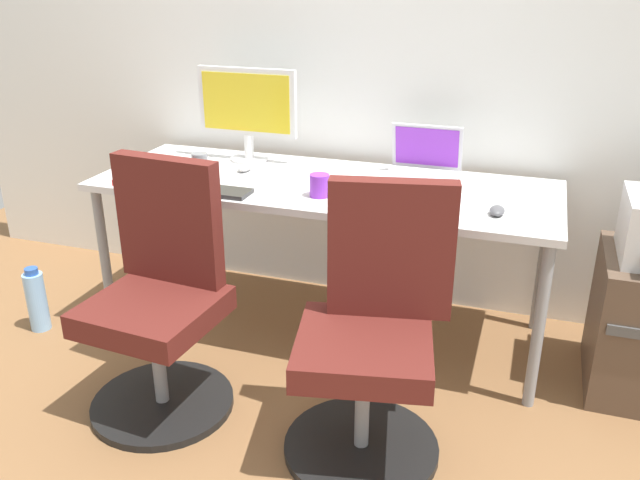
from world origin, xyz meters
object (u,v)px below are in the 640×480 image
at_px(desktop_monitor, 247,108).
at_px(open_laptop, 423,166).
at_px(water_bottle_on_floor, 37,300).
at_px(office_chair_left, 161,301).
at_px(coffee_mug, 320,185).
at_px(office_chair_right, 373,338).

distance_m(desktop_monitor, open_laptop, 0.86).
bearing_deg(water_bottle_on_floor, desktop_monitor, 39.23).
height_order(office_chair_left, coffee_mug, office_chair_left).
relative_size(office_chair_left, water_bottle_on_floor, 3.03).
height_order(office_chair_left, office_chair_right, same).
bearing_deg(desktop_monitor, coffee_mug, -39.24).
relative_size(office_chair_left, open_laptop, 3.03).
bearing_deg(coffee_mug, open_laptop, 47.20).
distance_m(water_bottle_on_floor, desktop_monitor, 1.32).
height_order(office_chair_left, open_laptop, office_chair_left).
relative_size(desktop_monitor, open_laptop, 1.55).
relative_size(office_chair_right, open_laptop, 3.03).
bearing_deg(open_laptop, coffee_mug, -132.80).
distance_m(office_chair_right, open_laptop, 0.97).
height_order(office_chair_right, water_bottle_on_floor, office_chair_right).
bearing_deg(office_chair_left, office_chair_right, -0.08).
bearing_deg(office_chair_right, office_chair_left, 179.92).
xyz_separation_m(office_chair_left, desktop_monitor, (-0.05, 0.93, 0.54)).
bearing_deg(office_chair_right, coffee_mug, 124.61).
xyz_separation_m(desktop_monitor, coffee_mug, (0.49, -0.40, -0.20)).
height_order(water_bottle_on_floor, coffee_mug, coffee_mug).
height_order(office_chair_left, water_bottle_on_floor, office_chair_left).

